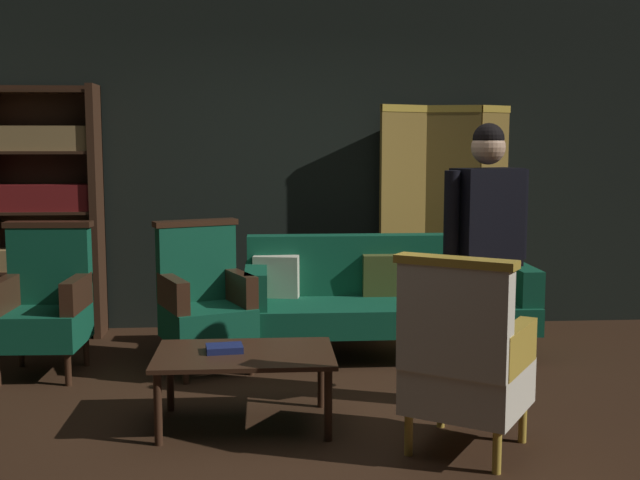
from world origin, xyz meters
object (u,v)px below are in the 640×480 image
object	(u,v)px
bookshelf	(45,205)
armchair_gilt_accent	(464,360)
folding_screen	(451,213)
armchair_wing_right	(204,300)
book_navy_cloth	(224,348)
armchair_wing_left	(44,303)
standing_figure	(486,238)
velvet_couch	(387,294)
coffee_table	(245,360)

from	to	relation	value
bookshelf	armchair_gilt_accent	world-z (taller)	bookshelf
folding_screen	armchair_wing_right	xyz separation A→B (m)	(-2.03, -1.17, -0.50)
folding_screen	bookshelf	xyz separation A→B (m)	(-3.39, -0.11, 0.09)
armchair_gilt_accent	book_navy_cloth	bearing A→B (deg)	157.59
armchair_wing_right	bookshelf	bearing A→B (deg)	142.05
armchair_wing_left	armchair_gilt_accent	bearing A→B (deg)	-32.30
folding_screen	armchair_wing_right	bearing A→B (deg)	-150.05
folding_screen	armchair_wing_right	world-z (taller)	folding_screen
bookshelf	armchair_wing_left	bearing A→B (deg)	-76.19
bookshelf	book_navy_cloth	world-z (taller)	bookshelf
standing_figure	armchair_gilt_accent	bearing A→B (deg)	-112.85
velvet_couch	armchair_wing_right	size ratio (longest dim) A/B	2.04
coffee_table	folding_screen	bearing A→B (deg)	53.48
coffee_table	armchair_gilt_accent	world-z (taller)	armchair_gilt_accent
coffee_table	armchair_gilt_accent	bearing A→B (deg)	-23.36
coffee_table	book_navy_cloth	distance (m)	0.13
folding_screen	coffee_table	distance (m)	2.95
coffee_table	standing_figure	xyz separation A→B (m)	(1.42, 0.22, 0.65)
standing_figure	armchair_wing_right	bearing A→B (deg)	151.79
armchair_gilt_accent	standing_figure	xyz separation A→B (m)	(0.30, 0.71, 0.54)
armchair_wing_left	book_navy_cloth	xyz separation A→B (m)	(1.29, -1.09, -0.05)
bookshelf	book_navy_cloth	distance (m)	2.76
armchair_gilt_accent	coffee_table	bearing A→B (deg)	156.64
armchair_wing_left	armchair_wing_right	xyz separation A→B (m)	(1.09, 0.04, 0.00)
velvet_couch	folding_screen	bearing A→B (deg)	51.11
bookshelf	armchair_wing_left	size ratio (longest dim) A/B	1.97
coffee_table	bookshelf	bearing A→B (deg)	127.07
velvet_couch	armchair_wing_right	world-z (taller)	armchair_wing_right
coffee_table	standing_figure	world-z (taller)	standing_figure
bookshelf	armchair_gilt_accent	bearing A→B (deg)	-43.97
folding_screen	book_navy_cloth	bearing A→B (deg)	-128.57
folding_screen	armchair_wing_left	size ratio (longest dim) A/B	1.83
coffee_table	armchair_wing_left	xyz separation A→B (m)	(-1.40, 1.11, 0.12)
bookshelf	armchair_wing_right	size ratio (longest dim) A/B	1.97
armchair_gilt_accent	book_navy_cloth	world-z (taller)	armchair_gilt_accent
armchair_gilt_accent	velvet_couch	bearing A→B (deg)	92.77
coffee_table	armchair_wing_right	bearing A→B (deg)	105.12
book_navy_cloth	bookshelf	bearing A→B (deg)	125.46
folding_screen	bookshelf	world-z (taller)	bookshelf
armchair_wing_left	armchair_wing_right	bearing A→B (deg)	2.15
folding_screen	coffee_table	xyz separation A→B (m)	(-1.72, -2.32, -0.61)
armchair_gilt_accent	armchair_wing_left	world-z (taller)	same
bookshelf	coffee_table	bearing A→B (deg)	-52.93
velvet_couch	coffee_table	size ratio (longest dim) A/B	2.12
armchair_wing_left	folding_screen	bearing A→B (deg)	21.21
standing_figure	armchair_wing_left	bearing A→B (deg)	162.50
coffee_table	standing_figure	size ratio (longest dim) A/B	0.59
book_navy_cloth	coffee_table	bearing A→B (deg)	-12.29
folding_screen	bookshelf	bearing A→B (deg)	-178.15
bookshelf	armchair_wing_right	bearing A→B (deg)	-37.95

